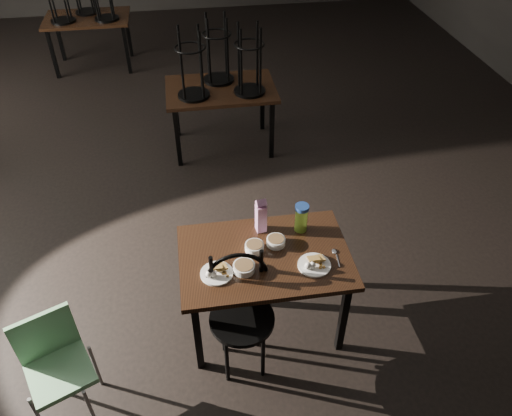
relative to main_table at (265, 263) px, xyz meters
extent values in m
plane|color=black|center=(-0.77, 1.59, -0.67)|extent=(12.00, 12.00, 0.00)
cube|color=black|center=(0.00, 0.00, 0.06)|extent=(1.20, 0.80, 0.04)
cube|color=black|center=(-0.52, -0.32, -0.32)|extent=(0.05, 0.05, 0.71)
cube|color=black|center=(0.52, -0.32, -0.32)|extent=(0.05, 0.05, 0.71)
cube|color=black|center=(-0.52, 0.32, -0.32)|extent=(0.05, 0.05, 0.71)
cube|color=black|center=(0.52, 0.32, -0.32)|extent=(0.05, 0.05, 0.71)
cylinder|color=white|center=(-0.35, -0.13, 0.09)|extent=(0.22, 0.22, 0.01)
cube|color=#AA7C3C|center=(-0.34, -0.09, 0.13)|extent=(0.08, 0.08, 0.04)
cube|color=#AA7C3C|center=(-0.32, -0.09, 0.13)|extent=(0.09, 0.09, 0.03)
ellipsoid|color=white|center=(-0.40, -0.16, 0.12)|extent=(0.04, 0.04, 0.05)
ellipsoid|color=white|center=(-0.37, -0.16, 0.12)|extent=(0.04, 0.04, 0.05)
cylinder|color=white|center=(0.32, -0.15, 0.09)|extent=(0.23, 0.23, 0.01)
cube|color=#AA7C3C|center=(0.32, -0.12, 0.13)|extent=(0.08, 0.08, 0.04)
cube|color=#AA7C3C|center=(0.35, -0.12, 0.13)|extent=(0.10, 0.10, 0.03)
ellipsoid|color=white|center=(0.26, -0.18, 0.12)|extent=(0.04, 0.04, 0.05)
ellipsoid|color=white|center=(0.29, -0.18, 0.12)|extent=(0.04, 0.04, 0.05)
cylinder|color=white|center=(-0.06, 0.06, 0.11)|extent=(0.14, 0.14, 0.05)
cylinder|color=brown|center=(-0.06, 0.06, 0.12)|extent=(0.12, 0.12, 0.01)
cylinder|color=white|center=(0.10, 0.10, 0.11)|extent=(0.14, 0.14, 0.05)
cylinder|color=brown|center=(0.10, 0.10, 0.12)|extent=(0.12, 0.12, 0.01)
cylinder|color=white|center=(-0.16, -0.12, 0.10)|extent=(0.15, 0.15, 0.05)
cylinder|color=brown|center=(-0.16, -0.12, 0.12)|extent=(0.13, 0.13, 0.01)
cube|color=#811768|center=(0.02, 0.27, 0.19)|extent=(0.08, 0.08, 0.23)
cube|color=#811768|center=(0.02, 0.27, 0.33)|extent=(0.08, 0.08, 0.07)
cylinder|color=#91CD3C|center=(0.31, 0.22, 0.18)|extent=(0.12, 0.12, 0.20)
cylinder|color=navy|center=(0.31, 0.22, 0.29)|extent=(0.13, 0.13, 0.03)
ellipsoid|color=silver|center=(0.49, -0.04, 0.08)|extent=(0.04, 0.05, 0.01)
cube|color=silver|center=(0.49, -0.13, 0.08)|extent=(0.02, 0.12, 0.00)
cylinder|color=black|center=(-0.21, -0.34, -0.17)|extent=(0.45, 0.45, 0.03)
torus|color=black|center=(-0.22, -0.15, 0.05)|extent=(0.43, 0.04, 0.43)
cylinder|color=black|center=(-0.08, -0.21, -0.42)|extent=(0.03, 0.03, 0.50)
cylinder|color=black|center=(-0.34, -0.21, -0.42)|extent=(0.03, 0.03, 0.50)
cylinder|color=black|center=(-0.34, -0.46, -0.42)|extent=(0.03, 0.03, 0.50)
cylinder|color=black|center=(-0.08, -0.46, -0.42)|extent=(0.03, 0.03, 0.50)
cube|color=#75B780|center=(-1.39, -0.52, -0.23)|extent=(0.50, 0.50, 0.04)
cube|color=#75B780|center=(-1.46, -0.36, -0.03)|extent=(0.36, 0.18, 0.36)
cylinder|color=slate|center=(-1.23, -0.68, -0.45)|extent=(0.02, 0.02, 0.44)
cylinder|color=slate|center=(-1.55, -0.36, -0.45)|extent=(0.02, 0.02, 0.44)
cylinder|color=slate|center=(-1.23, -0.36, -0.45)|extent=(0.02, 0.02, 0.44)
cube|color=black|center=(-0.05, 2.61, 0.06)|extent=(1.20, 0.80, 0.04)
cube|color=black|center=(-0.57, 2.29, -0.32)|extent=(0.05, 0.05, 0.71)
cube|color=black|center=(0.47, 2.29, -0.32)|extent=(0.05, 0.05, 0.71)
cube|color=black|center=(-0.57, 2.93, -0.32)|extent=(0.05, 0.05, 0.71)
cube|color=black|center=(0.47, 2.93, -0.32)|extent=(0.05, 0.05, 0.71)
cylinder|color=black|center=(-0.35, 2.46, 0.09)|extent=(0.34, 0.34, 0.03)
torus|color=black|center=(-0.35, 2.46, 0.59)|extent=(0.32, 0.32, 0.02)
cylinder|color=black|center=(-0.25, 2.56, 0.46)|extent=(0.03, 0.03, 0.70)
cylinder|color=black|center=(-0.45, 2.56, 0.46)|extent=(0.03, 0.03, 0.70)
cylinder|color=black|center=(-0.45, 2.36, 0.46)|extent=(0.03, 0.03, 0.70)
cylinder|color=black|center=(-0.25, 2.36, 0.46)|extent=(0.03, 0.03, 0.70)
cylinder|color=black|center=(0.25, 2.46, 0.09)|extent=(0.34, 0.34, 0.03)
torus|color=black|center=(0.25, 2.46, 0.59)|extent=(0.32, 0.32, 0.02)
cylinder|color=black|center=(0.35, 2.56, 0.46)|extent=(0.03, 0.03, 0.70)
cylinder|color=black|center=(0.15, 2.56, 0.46)|extent=(0.03, 0.03, 0.70)
cylinder|color=black|center=(0.15, 2.36, 0.46)|extent=(0.03, 0.03, 0.70)
cylinder|color=black|center=(0.35, 2.36, 0.46)|extent=(0.03, 0.03, 0.70)
cylinder|color=black|center=(-0.05, 2.79, 0.09)|extent=(0.34, 0.34, 0.03)
torus|color=black|center=(-0.05, 2.79, 0.59)|extent=(0.32, 0.32, 0.02)
cylinder|color=black|center=(0.05, 2.89, 0.46)|extent=(0.03, 0.03, 0.70)
cylinder|color=black|center=(-0.15, 2.89, 0.46)|extent=(0.03, 0.03, 0.70)
cylinder|color=black|center=(-0.15, 2.69, 0.46)|extent=(0.03, 0.03, 0.70)
cylinder|color=black|center=(0.05, 2.69, 0.46)|extent=(0.03, 0.03, 0.70)
cube|color=black|center=(-1.74, 5.14, 0.06)|extent=(1.20, 0.80, 0.04)
cube|color=black|center=(-2.26, 4.82, -0.32)|extent=(0.05, 0.05, 0.71)
cube|color=black|center=(-1.22, 4.82, -0.32)|extent=(0.05, 0.05, 0.71)
cube|color=black|center=(-2.26, 5.46, -0.32)|extent=(0.05, 0.05, 0.71)
cube|color=black|center=(-1.22, 5.46, -0.32)|extent=(0.05, 0.05, 0.71)
cylinder|color=black|center=(-2.04, 4.99, 0.09)|extent=(0.34, 0.34, 0.03)
cylinder|color=black|center=(-1.44, 4.99, 0.09)|extent=(0.34, 0.34, 0.03)
cylinder|color=black|center=(-1.74, 5.32, 0.09)|extent=(0.34, 0.34, 0.03)
camera|label=1|loc=(-0.44, -2.43, 2.57)|focal=35.00mm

